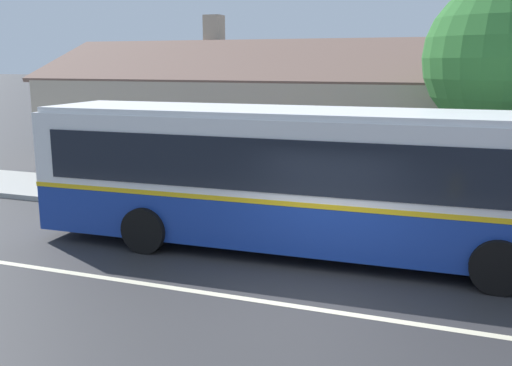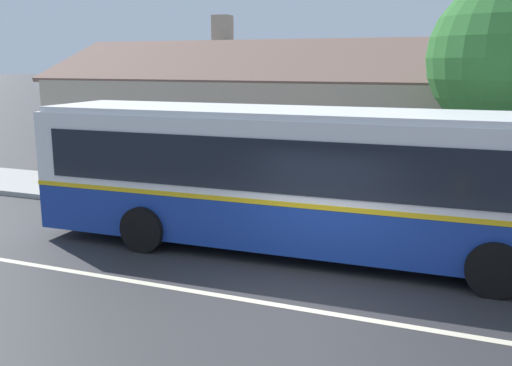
% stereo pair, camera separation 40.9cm
% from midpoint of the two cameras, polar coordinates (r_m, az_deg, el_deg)
% --- Properties ---
extents(ground_plane, '(300.00, 300.00, 0.00)m').
position_cam_midpoint_polar(ground_plane, '(9.77, 3.88, -12.38)').
color(ground_plane, '#2D2D30').
extents(sidewalk_far, '(60.00, 3.00, 0.15)m').
position_cam_midpoint_polar(sidewalk_far, '(15.28, 10.18, -3.19)').
color(sidewalk_far, '#9E9E99').
rests_on(sidewalk_far, ground).
extents(lane_divider_stripe, '(60.00, 0.16, 0.01)m').
position_cam_midpoint_polar(lane_divider_stripe, '(9.77, 3.88, -12.36)').
color(lane_divider_stripe, beige).
rests_on(lane_divider_stripe, ground).
extents(community_building, '(24.56, 8.21, 5.92)m').
position_cam_midpoint_polar(community_building, '(21.77, 10.56, 5.93)').
color(community_building, tan).
rests_on(community_building, ground).
extents(transit_bus, '(12.16, 2.97, 3.06)m').
position_cam_midpoint_polar(transit_bus, '(12.13, 4.47, 0.66)').
color(transit_bus, navy).
rests_on(transit_bus, ground).
extents(bench_by_building, '(1.70, 0.51, 0.94)m').
position_cam_midpoint_polar(bench_by_building, '(17.74, -12.70, 0.45)').
color(bench_by_building, brown).
rests_on(bench_by_building, sidewalk_far).
extents(bench_down_street, '(1.59, 0.51, 0.94)m').
position_cam_midpoint_polar(bench_down_street, '(15.32, 1.85, -1.08)').
color(bench_down_street, brown).
rests_on(bench_down_street, sidewalk_far).
extents(street_tree_primary, '(3.86, 3.86, 6.06)m').
position_cam_midpoint_polar(street_tree_primary, '(15.67, 22.67, 11.41)').
color(street_tree_primary, '#4C3828').
rests_on(street_tree_primary, ground).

